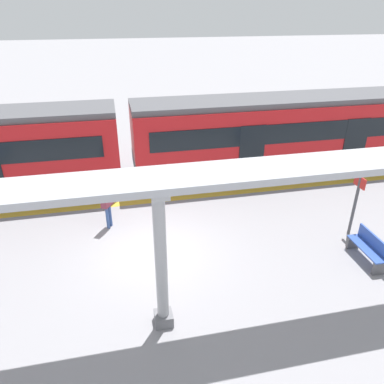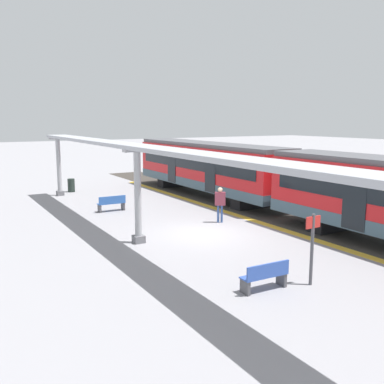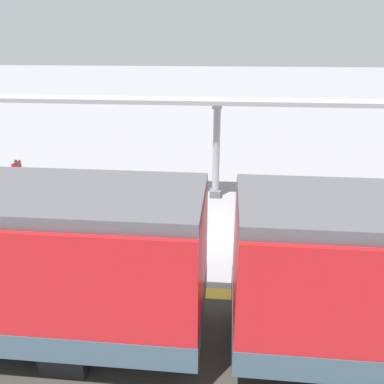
{
  "view_description": "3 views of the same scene",
  "coord_description": "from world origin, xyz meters",
  "px_view_note": "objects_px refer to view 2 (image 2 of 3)",
  "views": [
    {
      "loc": [
        9.82,
        -0.9,
        7.02
      ],
      "look_at": [
        -0.74,
        1.39,
        1.56
      ],
      "focal_mm": 34.48,
      "sensor_mm": 36.0,
      "label": 1
    },
    {
      "loc": [
        9.91,
        15.61,
        4.96
      ],
      "look_at": [
        -0.73,
        -2.44,
        1.44
      ],
      "focal_mm": 40.47,
      "sensor_mm": 36.0,
      "label": 2
    },
    {
      "loc": [
        -11.39,
        -0.59,
        6.03
      ],
      "look_at": [
        0.24,
        0.53,
        1.33
      ],
      "focal_mm": 35.33,
      "sensor_mm": 36.0,
      "label": 3
    }
  ],
  "objects_px": {
    "bench_mid_platform": "(265,276)",
    "platform_info_sign": "(312,242)",
    "passenger_waiting_near_edge": "(220,201)",
    "train_near_carriage": "(207,168)",
    "bench_near_end": "(112,203)",
    "trash_bin": "(71,185)",
    "canopy_pillar_nearest": "(59,166)",
    "canopy_pillar_second": "(138,196)"
  },
  "relations": [
    {
      "from": "bench_mid_platform",
      "to": "canopy_pillar_nearest",
      "type": "bearing_deg",
      "value": -86.5
    },
    {
      "from": "canopy_pillar_nearest",
      "to": "canopy_pillar_second",
      "type": "relative_size",
      "value": 1.0
    },
    {
      "from": "canopy_pillar_nearest",
      "to": "trash_bin",
      "type": "distance_m",
      "value": 2.08
    },
    {
      "from": "passenger_waiting_near_edge",
      "to": "trash_bin",
      "type": "bearing_deg",
      "value": -73.33
    },
    {
      "from": "train_near_carriage",
      "to": "canopy_pillar_second",
      "type": "height_order",
      "value": "canopy_pillar_second"
    },
    {
      "from": "bench_near_end",
      "to": "trash_bin",
      "type": "relative_size",
      "value": 1.64
    },
    {
      "from": "trash_bin",
      "to": "platform_info_sign",
      "type": "distance_m",
      "value": 20.85
    },
    {
      "from": "bench_mid_platform",
      "to": "passenger_waiting_near_edge",
      "type": "height_order",
      "value": "passenger_waiting_near_edge"
    },
    {
      "from": "passenger_waiting_near_edge",
      "to": "train_near_carriage",
      "type": "bearing_deg",
      "value": -117.51
    },
    {
      "from": "bench_near_end",
      "to": "bench_mid_platform",
      "type": "relative_size",
      "value": 1.0
    },
    {
      "from": "bench_mid_platform",
      "to": "platform_info_sign",
      "type": "bearing_deg",
      "value": 166.71
    },
    {
      "from": "train_near_carriage",
      "to": "bench_mid_platform",
      "type": "relative_size",
      "value": 9.63
    },
    {
      "from": "bench_near_end",
      "to": "trash_bin",
      "type": "bearing_deg",
      "value": -88.74
    },
    {
      "from": "train_near_carriage",
      "to": "canopy_pillar_nearest",
      "type": "height_order",
      "value": "canopy_pillar_nearest"
    },
    {
      "from": "trash_bin",
      "to": "passenger_waiting_near_edge",
      "type": "height_order",
      "value": "passenger_waiting_near_edge"
    },
    {
      "from": "train_near_carriage",
      "to": "bench_near_end",
      "type": "xyz_separation_m",
      "value": [
        7.12,
        1.55,
        -1.39
      ]
    },
    {
      "from": "bench_near_end",
      "to": "passenger_waiting_near_edge",
      "type": "relative_size",
      "value": 0.87
    },
    {
      "from": "canopy_pillar_nearest",
      "to": "bench_near_end",
      "type": "height_order",
      "value": "canopy_pillar_nearest"
    },
    {
      "from": "platform_info_sign",
      "to": "passenger_waiting_near_edge",
      "type": "xyz_separation_m",
      "value": [
        -2.16,
        -8.08,
        -0.25
      ]
    },
    {
      "from": "canopy_pillar_second",
      "to": "trash_bin",
      "type": "bearing_deg",
      "value": -94.21
    },
    {
      "from": "train_near_carriage",
      "to": "bench_near_end",
      "type": "height_order",
      "value": "train_near_carriage"
    },
    {
      "from": "canopy_pillar_nearest",
      "to": "platform_info_sign",
      "type": "distance_m",
      "value": 19.91
    },
    {
      "from": "bench_mid_platform",
      "to": "passenger_waiting_near_edge",
      "type": "xyz_separation_m",
      "value": [
        -3.64,
        -7.73,
        0.64
      ]
    },
    {
      "from": "train_near_carriage",
      "to": "canopy_pillar_second",
      "type": "relative_size",
      "value": 3.81
    },
    {
      "from": "canopy_pillar_nearest",
      "to": "passenger_waiting_near_edge",
      "type": "xyz_separation_m",
      "value": [
        -4.83,
        11.65,
        -0.85
      ]
    },
    {
      "from": "train_near_carriage",
      "to": "passenger_waiting_near_edge",
      "type": "relative_size",
      "value": 8.41
    },
    {
      "from": "bench_near_end",
      "to": "train_near_carriage",
      "type": "bearing_deg",
      "value": -167.72
    },
    {
      "from": "bench_mid_platform",
      "to": "platform_info_sign",
      "type": "xyz_separation_m",
      "value": [
        -1.48,
        0.35,
        0.89
      ]
    },
    {
      "from": "platform_info_sign",
      "to": "passenger_waiting_near_edge",
      "type": "distance_m",
      "value": 8.36
    },
    {
      "from": "canopy_pillar_nearest",
      "to": "passenger_waiting_near_edge",
      "type": "relative_size",
      "value": 2.21
    },
    {
      "from": "passenger_waiting_near_edge",
      "to": "bench_mid_platform",
      "type": "bearing_deg",
      "value": 64.77
    },
    {
      "from": "train_near_carriage",
      "to": "canopy_pillar_second",
      "type": "distance_m",
      "value": 11.48
    },
    {
      "from": "canopy_pillar_nearest",
      "to": "canopy_pillar_second",
      "type": "bearing_deg",
      "value": 90.0
    },
    {
      "from": "canopy_pillar_second",
      "to": "bench_near_end",
      "type": "xyz_separation_m",
      "value": [
        -1.19,
        -6.37,
        -1.49
      ]
    },
    {
      "from": "train_near_carriage",
      "to": "canopy_pillar_nearest",
      "type": "bearing_deg",
      "value": -30.85
    },
    {
      "from": "trash_bin",
      "to": "passenger_waiting_near_edge",
      "type": "distance_m",
      "value": 13.27
    },
    {
      "from": "canopy_pillar_second",
      "to": "passenger_waiting_near_edge",
      "type": "xyz_separation_m",
      "value": [
        -4.83,
        -1.23,
        -0.85
      ]
    },
    {
      "from": "trash_bin",
      "to": "bench_mid_platform",
      "type": "bearing_deg",
      "value": 90.45
    },
    {
      "from": "canopy_pillar_nearest",
      "to": "bench_mid_platform",
      "type": "xyz_separation_m",
      "value": [
        -1.19,
        19.38,
        -1.49
      ]
    },
    {
      "from": "bench_mid_platform",
      "to": "canopy_pillar_second",
      "type": "bearing_deg",
      "value": -79.66
    },
    {
      "from": "canopy_pillar_nearest",
      "to": "canopy_pillar_second",
      "type": "distance_m",
      "value": 12.88
    },
    {
      "from": "canopy_pillar_nearest",
      "to": "passenger_waiting_near_edge",
      "type": "height_order",
      "value": "canopy_pillar_nearest"
    }
  ]
}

